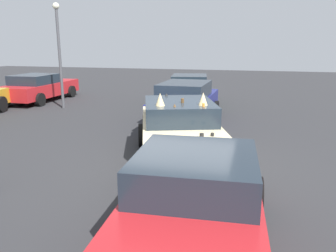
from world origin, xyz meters
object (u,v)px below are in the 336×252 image
object	(u,v)px
parked_sedan_behind_left	(194,205)
parked_sedan_row_back_far	(186,103)
art_car_decorated	(180,133)
lot_lamp_post	(59,46)
parked_sedan_far_left	(189,91)
parked_sedan_near_left	(39,87)

from	to	relation	value
parked_sedan_behind_left	parked_sedan_row_back_far	world-z (taller)	parked_sedan_row_back_far
art_car_decorated	parked_sedan_row_back_far	world-z (taller)	art_car_decorated
parked_sedan_behind_left	lot_lamp_post	world-z (taller)	lot_lamp_post
parked_sedan_far_left	parked_sedan_row_back_far	distance (m)	3.64
parked_sedan_near_left	lot_lamp_post	bearing A→B (deg)	-124.44
lot_lamp_post	parked_sedan_far_left	bearing A→B (deg)	-68.16
parked_sedan_near_left	parked_sedan_row_back_far	bearing A→B (deg)	-110.88
parked_sedan_behind_left	lot_lamp_post	bearing A→B (deg)	-143.69
parked_sedan_behind_left	parked_sedan_far_left	xyz separation A→B (m)	(11.14, 2.30, -0.01)
art_car_decorated	parked_sedan_near_left	world-z (taller)	art_car_decorated
parked_sedan_near_left	lot_lamp_post	size ratio (longest dim) A/B	1.02
parked_sedan_near_left	parked_sedan_far_left	world-z (taller)	parked_sedan_far_left
art_car_decorated	parked_sedan_behind_left	xyz separation A→B (m)	(-3.49, -0.99, -0.04)
art_car_decorated	parked_sedan_near_left	bearing A→B (deg)	-147.39
parked_sedan_behind_left	parked_sedan_near_left	xyz separation A→B (m)	(10.52, 9.82, -0.02)
parked_sedan_behind_left	lot_lamp_post	size ratio (longest dim) A/B	0.91
parked_sedan_near_left	lot_lamp_post	distance (m)	3.37
parked_sedan_near_left	art_car_decorated	bearing A→B (deg)	-129.32
parked_sedan_row_back_far	lot_lamp_post	size ratio (longest dim) A/B	1.00
parked_sedan_far_left	lot_lamp_post	distance (m)	6.03
parked_sedan_behind_left	parked_sedan_far_left	distance (m)	11.37
art_car_decorated	parked_sedan_row_back_far	xyz separation A→B (m)	(4.06, 0.71, 0.01)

